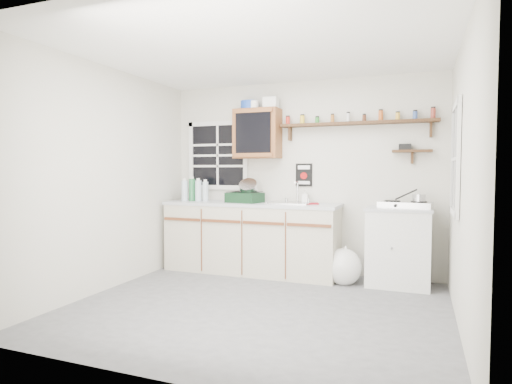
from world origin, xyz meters
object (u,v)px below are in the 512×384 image
main_cabinet (251,237)px  hotplate (405,205)px  right_cabinet (398,247)px  upper_cabinet (257,134)px  spice_shelf (357,123)px  dish_rack (246,195)px

main_cabinet → hotplate: bearing=0.2°
right_cabinet → upper_cabinet: upper_cabinet is taller
right_cabinet → hotplate: bearing=-15.6°
main_cabinet → hotplate: (1.91, 0.01, 0.49)m
spice_shelf → dish_rack: size_ratio=3.96×
main_cabinet → right_cabinet: main_cabinet is taller
right_cabinet → hotplate: (0.07, -0.02, 0.49)m
dish_rack → hotplate: size_ratio=0.79×
upper_cabinet → main_cabinet: bearing=-103.7°
hotplate → right_cabinet: bearing=172.1°
dish_rack → right_cabinet: bearing=12.3°
main_cabinet → upper_cabinet: size_ratio=3.55×
upper_cabinet → spice_shelf: bearing=3.1°
upper_cabinet → dish_rack: (-0.10, -0.15, -0.80)m
spice_shelf → dish_rack: spice_shelf is taller
main_cabinet → spice_shelf: bearing=9.2°
spice_shelf → hotplate: 1.16m
dish_rack → hotplate: 1.97m
spice_shelf → dish_rack: (-1.38, -0.22, -0.90)m
upper_cabinet → hotplate: (1.87, -0.14, -0.88)m
right_cabinet → spice_shelf: spice_shelf is taller
spice_shelf → hotplate: size_ratio=3.12×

